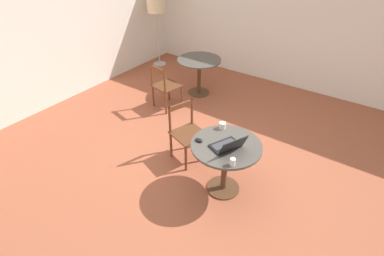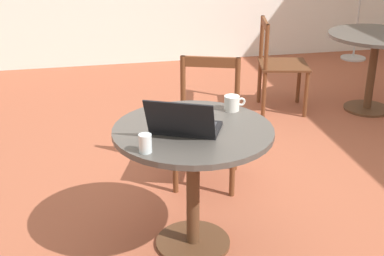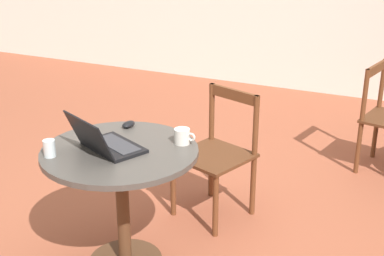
{
  "view_description": "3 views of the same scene",
  "coord_description": "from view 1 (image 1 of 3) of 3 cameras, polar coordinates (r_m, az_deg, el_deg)",
  "views": [
    {
      "loc": [
        -2.64,
        -1.73,
        2.83
      ],
      "look_at": [
        -0.07,
        0.07,
        0.67
      ],
      "focal_mm": 28.0,
      "sensor_mm": 36.0,
      "label": 1
    },
    {
      "loc": [
        -0.68,
        -2.94,
        1.79
      ],
      "look_at": [
        -0.1,
        -0.14,
        0.56
      ],
      "focal_mm": 50.0,
      "sensor_mm": 36.0,
      "label": 2
    },
    {
      "loc": [
        1.27,
        -2.65,
        1.84
      ],
      "look_at": [
        -0.02,
        0.11,
        0.64
      ],
      "focal_mm": 50.0,
      "sensor_mm": 36.0,
      "label": 3
    }
  ],
  "objects": [
    {
      "name": "wall_side",
      "position": [
        6.29,
        19.22,
        19.17
      ],
      "size": [
        0.06,
        9.4,
        2.7
      ],
      "color": "white",
      "rests_on": "ground_plane"
    },
    {
      "name": "laptop",
      "position": [
        3.41,
        6.83,
        -3.3
      ],
      "size": [
        0.43,
        0.41,
        0.21
      ],
      "color": "black",
      "rests_on": "cafe_table_near"
    },
    {
      "name": "mouse",
      "position": [
        3.51,
        1.32,
        -2.32
      ],
      "size": [
        0.06,
        0.1,
        0.03
      ],
      "color": "black",
      "rests_on": "cafe_table_near"
    },
    {
      "name": "cafe_table_near",
      "position": [
        3.58,
        6.43,
        -5.0
      ],
      "size": [
        0.83,
        0.83,
        0.71
      ],
      "color": "#51331E",
      "rests_on": "ground_plane"
    },
    {
      "name": "chair_near_back",
      "position": [
        4.15,
        -0.93,
        -0.92
      ],
      "size": [
        0.53,
        0.53,
        0.83
      ],
      "color": "brown",
      "rests_on": "ground_plane"
    },
    {
      "name": "chair_mid_left",
      "position": [
        5.39,
        -5.16,
        7.88
      ],
      "size": [
        0.5,
        0.5,
        0.83
      ],
      "color": "brown",
      "rests_on": "ground_plane"
    },
    {
      "name": "wall_back",
      "position": [
        5.81,
        -27.15,
        16.19
      ],
      "size": [
        9.4,
        0.06,
        2.7
      ],
      "color": "white",
      "rests_on": "ground_plane"
    },
    {
      "name": "floor_lamp",
      "position": [
        7.06,
        -6.84,
        21.75
      ],
      "size": [
        0.39,
        0.39,
        1.5
      ],
      "color": "#B7B7B7",
      "rests_on": "ground_plane"
    },
    {
      "name": "ground_plane",
      "position": [
        4.23,
        1.37,
        -7.39
      ],
      "size": [
        16.0,
        16.0,
        0.0
      ],
      "primitive_type": "plane",
      "color": "#9E5138"
    },
    {
      "name": "cafe_table_mid",
      "position": [
        5.83,
        1.36,
        11.65
      ],
      "size": [
        0.83,
        0.83,
        0.71
      ],
      "color": "#51331E",
      "rests_on": "ground_plane"
    },
    {
      "name": "mug",
      "position": [
        3.73,
        5.83,
        0.49
      ],
      "size": [
        0.12,
        0.08,
        0.08
      ],
      "color": "silver",
      "rests_on": "cafe_table_near"
    },
    {
      "name": "drinking_glass",
      "position": [
        3.19,
        7.75,
        -6.43
      ],
      "size": [
        0.06,
        0.06,
        0.09
      ],
      "color": "silver",
      "rests_on": "cafe_table_near"
    }
  ]
}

